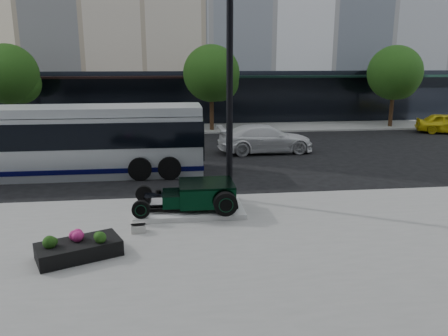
{
  "coord_description": "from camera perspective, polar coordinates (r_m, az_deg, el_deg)",
  "views": [
    {
      "loc": [
        -1.81,
        -16.78,
        4.82
      ],
      "look_at": [
        -0.04,
        -2.35,
        1.2
      ],
      "focal_mm": 35.0,
      "sensor_mm": 36.0,
      "label": 1
    }
  ],
  "objects": [
    {
      "name": "info_plaque",
      "position": [
        12.57,
        -11.13,
        -7.66
      ],
      "size": [
        0.42,
        0.33,
        0.31
      ],
      "color": "silver",
      "rests_on": "sidewalk_near"
    },
    {
      "name": "ground",
      "position": [
        17.56,
        -0.81,
        -1.96
      ],
      "size": [
        120.0,
        120.0,
        0.0
      ],
      "primitive_type": "plane",
      "color": "black",
      "rests_on": "ground"
    },
    {
      "name": "lamppost",
      "position": [
        14.51,
        0.74,
        8.67
      ],
      "size": [
        0.4,
        0.4,
        7.27
      ],
      "color": "black",
      "rests_on": "sidewalk_near"
    },
    {
      "name": "flower_planter",
      "position": [
        11.39,
        -18.44,
        -9.89
      ],
      "size": [
        2.18,
        1.67,
        0.63
      ],
      "color": "black",
      "rests_on": "sidewalk_near"
    },
    {
      "name": "yellow_taxi",
      "position": [
        32.95,
        27.17,
        5.2
      ],
      "size": [
        4.2,
        2.81,
        1.33
      ],
      "primitive_type": "imported",
      "rotation": [
        0.0,
        0.0,
        1.22
      ],
      "color": "yellow",
      "rests_on": "ground"
    },
    {
      "name": "display_plinth",
      "position": [
        13.94,
        -4.55,
        -5.45
      ],
      "size": [
        3.4,
        1.8,
        0.15
      ],
      "primitive_type": "cube",
      "color": "silver",
      "rests_on": "sidewalk_near"
    },
    {
      "name": "transit_bus",
      "position": [
        19.72,
        -20.68,
        3.34
      ],
      "size": [
        12.12,
        2.88,
        2.92
      ],
      "color": "silver",
      "rests_on": "ground"
    },
    {
      "name": "white_sedan",
      "position": [
        23.33,
        5.42,
        3.83
      ],
      "size": [
        5.15,
        2.29,
        1.47
      ],
      "primitive_type": "imported",
      "rotation": [
        0.0,
        0.0,
        1.62
      ],
      "color": "white",
      "rests_on": "ground"
    },
    {
      "name": "street_trees",
      "position": [
        30.02,
        -1.38,
        11.97
      ],
      "size": [
        29.8,
        3.8,
        5.7
      ],
      "color": "black",
      "rests_on": "sidewalk_far"
    },
    {
      "name": "hot_rod",
      "position": [
        13.8,
        -3.21,
        -3.44
      ],
      "size": [
        3.22,
        2.0,
        0.81
      ],
      "color": "black",
      "rests_on": "display_plinth"
    },
    {
      "name": "sidewalk_far",
      "position": [
        31.2,
        -3.61,
        5.18
      ],
      "size": [
        70.0,
        4.0,
        0.12
      ],
      "primitive_type": "cube",
      "color": "gray",
      "rests_on": "ground"
    }
  ]
}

